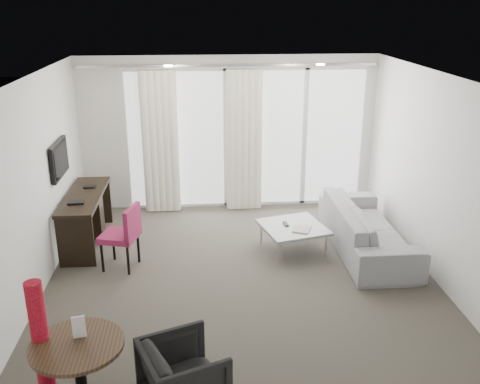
{
  "coord_description": "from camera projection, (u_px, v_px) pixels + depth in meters",
  "views": [
    {
      "loc": [
        -0.52,
        -5.86,
        3.44
      ],
      "look_at": [
        0.0,
        0.6,
        1.1
      ],
      "focal_mm": 40.0,
      "sensor_mm": 36.0,
      "label": 1
    }
  ],
  "objects": [
    {
      "name": "floor",
      "position": [
        244.0,
        291.0,
        6.7
      ],
      "size": [
        5.0,
        6.0,
        0.0
      ],
      "primitive_type": "cube",
      "color": "#433F36",
      "rests_on": "ground"
    },
    {
      "name": "ceiling",
      "position": [
        244.0,
        81.0,
        5.82
      ],
      "size": [
        5.0,
        6.0,
        0.0
      ],
      "primitive_type": "cube",
      "color": "white",
      "rests_on": "ground"
    },
    {
      "name": "wall_left",
      "position": [
        25.0,
        199.0,
        6.07
      ],
      "size": [
        0.0,
        6.0,
        2.6
      ],
      "primitive_type": "cube",
      "color": "silver",
      "rests_on": "ground"
    },
    {
      "name": "wall_right",
      "position": [
        450.0,
        188.0,
        6.45
      ],
      "size": [
        0.0,
        6.0,
        2.6
      ],
      "primitive_type": "cube",
      "color": "silver",
      "rests_on": "ground"
    },
    {
      "name": "wall_front",
      "position": [
        284.0,
        351.0,
        3.45
      ],
      "size": [
        5.0,
        0.0,
        2.6
      ],
      "primitive_type": "cube",
      "color": "silver",
      "rests_on": "ground"
    },
    {
      "name": "window_panel",
      "position": [
        246.0,
        139.0,
        9.12
      ],
      "size": [
        4.0,
        0.02,
        2.38
      ],
      "primitive_type": null,
      "color": "white",
      "rests_on": "ground"
    },
    {
      "name": "window_frame",
      "position": [
        246.0,
        139.0,
        9.1
      ],
      "size": [
        4.1,
        0.06,
        2.44
      ],
      "primitive_type": null,
      "color": "white",
      "rests_on": "ground"
    },
    {
      "name": "curtain_left",
      "position": [
        160.0,
        143.0,
        8.85
      ],
      "size": [
        0.6,
        0.2,
        2.38
      ],
      "primitive_type": null,
      "color": "white",
      "rests_on": "ground"
    },
    {
      "name": "curtain_right",
      "position": [
        244.0,
        141.0,
        8.96
      ],
      "size": [
        0.6,
        0.2,
        2.38
      ],
      "primitive_type": null,
      "color": "white",
      "rests_on": "ground"
    },
    {
      "name": "curtain_track",
      "position": [
        229.0,
        65.0,
        8.51
      ],
      "size": [
        4.8,
        0.04,
        0.04
      ],
      "primitive_type": null,
      "color": "#B2B2B7",
      "rests_on": "ceiling"
    },
    {
      "name": "downlight_a",
      "position": [
        168.0,
        66.0,
        7.26
      ],
      "size": [
        0.12,
        0.12,
        0.02
      ],
      "primitive_type": "cylinder",
      "color": "#FFE0B2",
      "rests_on": "ceiling"
    },
    {
      "name": "downlight_b",
      "position": [
        320.0,
        64.0,
        7.41
      ],
      "size": [
        0.12,
        0.12,
        0.02
      ],
      "primitive_type": "cylinder",
      "color": "#FFE0B2",
      "rests_on": "ceiling"
    },
    {
      "name": "desk",
      "position": [
        86.0,
        219.0,
        7.89
      ],
      "size": [
        0.51,
        1.64,
        0.77
      ],
      "primitive_type": null,
      "color": "black",
      "rests_on": "floor"
    },
    {
      "name": "tv",
      "position": [
        59.0,
        159.0,
        7.42
      ],
      "size": [
        0.05,
        0.8,
        0.5
      ],
      "primitive_type": null,
      "color": "black",
      "rests_on": "wall_left"
    },
    {
      "name": "desk_chair",
      "position": [
        119.0,
        237.0,
        7.15
      ],
      "size": [
        0.59,
        0.57,
        0.89
      ],
      "primitive_type": null,
      "rotation": [
        0.0,
        0.0,
        -0.28
      ],
      "color": "maroon",
      "rests_on": "floor"
    },
    {
      "name": "round_table",
      "position": [
        80.0,
        375.0,
        4.7
      ],
      "size": [
        0.84,
        0.84,
        0.65
      ],
      "primitive_type": null,
      "rotation": [
        0.0,
        0.0,
        -0.04
      ],
      "color": "#3C2A1A",
      "rests_on": "floor"
    },
    {
      "name": "menu_card",
      "position": [
        79.0,
        330.0,
        4.66
      ],
      "size": [
        0.12,
        0.04,
        0.21
      ],
      "primitive_type": null,
      "rotation": [
        0.0,
        0.0,
        0.21
      ],
      "color": "white",
      "rests_on": "round_table"
    },
    {
      "name": "red_lamp",
      "position": [
        41.0,
        343.0,
        4.68
      ],
      "size": [
        0.27,
        0.27,
        1.2
      ],
      "primitive_type": "cylinder",
      "rotation": [
        0.0,
        0.0,
        -0.13
      ],
      "color": "maroon",
      "rests_on": "floor"
    },
    {
      "name": "tub_armchair",
      "position": [
        183.0,
        376.0,
        4.71
      ],
      "size": [
        0.89,
        0.88,
        0.63
      ],
      "primitive_type": "imported",
      "rotation": [
        0.0,
        0.0,
        1.95
      ],
      "color": "black",
      "rests_on": "floor"
    },
    {
      "name": "coffee_table",
      "position": [
        293.0,
        238.0,
        7.72
      ],
      "size": [
        1.04,
        1.04,
        0.38
      ],
      "primitive_type": null,
      "rotation": [
        0.0,
        0.0,
        0.26
      ],
      "color": "gray",
      "rests_on": "floor"
    },
    {
      "name": "remote",
      "position": [
        286.0,
        226.0,
        7.71
      ],
      "size": [
        0.07,
        0.17,
        0.02
      ],
      "primitive_type": null,
      "rotation": [
        0.0,
        0.0,
        0.12
      ],
      "color": "black",
      "rests_on": "coffee_table"
    },
    {
      "name": "magazine",
      "position": [
        302.0,
        231.0,
        7.54
      ],
      "size": [
        0.28,
        0.31,
        0.01
      ],
      "primitive_type": null,
      "rotation": [
        0.0,
        0.0,
        -0.4
      ],
      "color": "gray",
      "rests_on": "coffee_table"
    },
    {
      "name": "sofa",
      "position": [
        367.0,
        228.0,
        7.71
      ],
      "size": [
        0.91,
        2.32,
        0.68
      ],
      "primitive_type": "imported",
      "rotation": [
        0.0,
        0.0,
        1.57
      ],
      "color": "gray",
      "rests_on": "floor"
    },
    {
      "name": "terrace_slab",
      "position": [
        239.0,
        181.0,
        10.96
      ],
      "size": [
        5.6,
        3.0,
        0.12
      ],
      "primitive_type": "cube",
      "color": "#4D4D50",
      "rests_on": "ground"
    },
    {
      "name": "rattan_chair_a",
      "position": [
        284.0,
        164.0,
        10.56
      ],
      "size": [
        0.64,
        0.64,
        0.76
      ],
      "primitive_type": null,
      "rotation": [
        0.0,
        0.0,
        0.25
      ],
      "color": "#4B3523",
      "rests_on": "terrace_slab"
    },
    {
      "name": "rattan_chair_b",
      "position": [
        311.0,
        164.0,
        10.54
      ],
      "size": [
        0.51,
        0.51,
        0.75
      ],
      "primitive_type": null,
      "rotation": [
        0.0,
        0.0,
        -0.0
      ],
      "color": "#4B3523",
      "rests_on": "terrace_slab"
    },
    {
      "name": "rattan_table",
      "position": [
        313.0,
        173.0,
        10.43
      ],
      "size": [
        0.63,
        0.63,
        0.52
      ],
      "primitive_type": null,
      "rotation": [
        0.0,
        0.0,
        -0.26
      ],
      "color": "#4B3523",
      "rests_on": "terrace_slab"
    },
    {
      "name": "balustrade",
      "position": [
        234.0,
        137.0,
        12.13
      ],
      "size": [
        5.5,
        0.06,
        1.05
      ],
      "primitive_type": null,
      "color": "#B2B2B7",
      "rests_on": "terrace_slab"
    }
  ]
}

